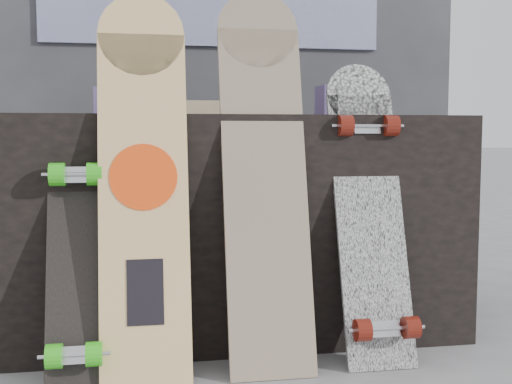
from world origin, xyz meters
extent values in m
plane|color=slate|center=(0.00, 0.00, 0.00)|extent=(60.00, 60.00, 0.00)
cube|color=black|center=(0.00, 0.50, 0.40)|extent=(1.60, 0.60, 0.80)
cube|color=#333338|center=(0.00, 1.35, 1.10)|extent=(2.40, 0.20, 2.20)
cube|color=navy|center=(0.00, 1.24, 1.30)|extent=(1.60, 0.02, 0.30)
cube|color=#42356C|center=(-0.42, 0.53, 0.85)|extent=(0.18, 0.12, 0.10)
cube|color=#42356C|center=(0.40, 0.56, 0.86)|extent=(0.14, 0.14, 0.12)
cube|color=#D1B78C|center=(-0.10, 0.60, 0.83)|extent=(0.22, 0.10, 0.06)
cube|color=#D0C08C|center=(-0.34, 0.12, 0.52)|extent=(0.27, 0.26, 1.05)
cylinder|color=#D0C08C|center=(-0.34, 0.24, 1.04)|extent=(0.27, 0.08, 0.26)
cylinder|color=#FF4710|center=(-0.34, 0.13, 0.61)|extent=(0.20, 0.05, 0.20)
cube|color=black|center=(-0.34, 0.05, 0.27)|extent=(0.11, 0.05, 0.19)
cube|color=beige|center=(0.04, 0.15, 0.54)|extent=(0.27, 0.30, 1.08)
cylinder|color=beige|center=(0.04, 0.29, 1.08)|extent=(0.27, 0.09, 0.26)
cube|color=white|center=(0.39, 0.16, 0.43)|extent=(0.23, 0.29, 0.87)
cylinder|color=white|center=(0.39, 0.29, 0.87)|extent=(0.23, 0.08, 0.22)
cube|color=silver|center=(0.39, 0.02, 0.13)|extent=(0.09, 0.04, 0.06)
cylinder|color=#5A150C|center=(0.31, 0.00, 0.14)|extent=(0.05, 0.07, 0.07)
cylinder|color=#5A150C|center=(0.47, 0.00, 0.14)|extent=(0.05, 0.07, 0.07)
cube|color=silver|center=(0.39, 0.21, 0.76)|extent=(0.09, 0.04, 0.06)
cylinder|color=#5A150C|center=(0.31, 0.19, 0.76)|extent=(0.05, 0.07, 0.07)
cylinder|color=#5A150C|center=(0.47, 0.19, 0.76)|extent=(0.05, 0.07, 0.07)
cube|color=black|center=(-0.54, 0.13, 0.35)|extent=(0.18, 0.25, 0.70)
cylinder|color=black|center=(-0.54, 0.25, 0.69)|extent=(0.18, 0.07, 0.17)
cube|color=silver|center=(-0.54, 0.01, 0.11)|extent=(0.09, 0.04, 0.06)
cylinder|color=green|center=(-0.60, -0.01, 0.12)|extent=(0.04, 0.07, 0.07)
cylinder|color=green|center=(-0.49, -0.01, 0.12)|extent=(0.04, 0.07, 0.07)
cube|color=silver|center=(-0.54, 0.18, 0.61)|extent=(0.09, 0.04, 0.06)
cylinder|color=green|center=(-0.60, 0.16, 0.62)|extent=(0.04, 0.07, 0.07)
cylinder|color=green|center=(-0.49, 0.16, 0.62)|extent=(0.04, 0.07, 0.07)
camera|label=1|loc=(-0.34, -1.82, 0.74)|focal=45.00mm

